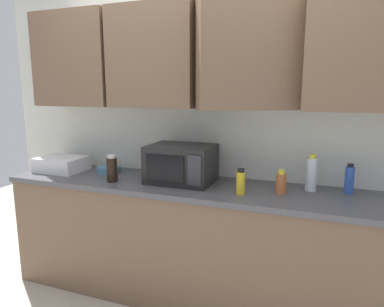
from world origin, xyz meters
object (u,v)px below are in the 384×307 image
Objects in this scene: dish_rack at (62,164)px; bottle_soy_dark at (112,169)px; bottle_clear_tall at (311,174)px; bowl_ceramic_small at (109,169)px; microwave at (181,164)px; bottle_yellow_mustard at (241,182)px; bottle_blue_cleaner at (349,179)px; bottle_spice_jar at (281,183)px.

dish_rack is 1.85× the size of bottle_soy_dark.
bottle_soy_dark is 1.44m from bottle_clear_tall.
bowl_ceramic_small is (0.41, 0.09, -0.03)m from dish_rack.
dish_rack is at bearing -178.28° from microwave.
bottle_yellow_mustard is at bearing -10.02° from bowl_ceramic_small.
bottle_blue_cleaner is (2.25, 0.16, 0.04)m from dish_rack.
microwave reaches higher than bottle_yellow_mustard.
bottle_clear_tall is at bearing 3.97° from dish_rack.
bottle_clear_tall reaches higher than dish_rack.
microwave reaches higher than bottle_soy_dark.
bottle_clear_tall is 1.26× the size of bottle_blue_cleaner.
bowl_ceramic_small is at bearing -177.77° from bottle_blue_cleaner.
bottle_soy_dark is 0.81× the size of bottle_clear_tall.
microwave is 2.38× the size of bottle_blue_cleaner.
bottle_clear_tall is 1.30× the size of bowl_ceramic_small.
bottle_clear_tall reaches higher than bowl_ceramic_small.
microwave is 1.26× the size of dish_rack.
bottle_soy_dark is at bearing -13.39° from dish_rack.
bottle_yellow_mustard is at bearing -157.58° from bottle_blue_cleaner.
bottle_clear_tall is at bearing -174.30° from bottle_blue_cleaner.
bottle_soy_dark is 1.23m from bottle_spice_jar.
dish_rack is 1.94× the size of bowl_ceramic_small.
bottle_yellow_mustard is 1.10× the size of bottle_spice_jar.
dish_rack is 0.62m from bottle_soy_dark.
bottle_clear_tall is (1.41, 0.28, 0.02)m from bottle_soy_dark.
microwave is 1.17m from bottle_blue_cleaner.
bottle_blue_cleaner reaches higher than dish_rack.
bottle_spice_jar is at bearing 25.84° from bottle_yellow_mustard.
microwave is 0.74m from bottle_spice_jar.
bowl_ceramic_small is (-1.17, 0.21, -0.06)m from bottle_yellow_mustard.
bottle_clear_tall is 1.60m from bowl_ceramic_small.
bottle_spice_jar is (-0.43, -0.16, -0.02)m from bottle_blue_cleaner.
bottle_spice_jar is (1.22, 0.15, -0.03)m from bottle_soy_dark.
dish_rack is 0.42m from bowl_ceramic_small.
bottle_spice_jar reaches higher than bowl_ceramic_small.
microwave is at bearing -173.58° from bottle_blue_cleaner.
bottle_soy_dark is at bearing -173.15° from bottle_spice_jar.
dish_rack is 2.01m from bottle_clear_tall.
bottle_yellow_mustard reaches higher than bowl_ceramic_small.
dish_rack is at bearing 166.61° from bottle_soy_dark.
microwave is at bearing 163.12° from bottle_yellow_mustard.
bottle_spice_jar is at bearing 0.15° from dish_rack.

